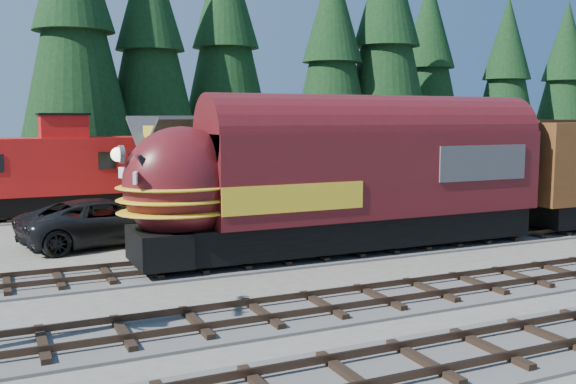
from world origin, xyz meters
name	(u,v)px	position (x,y,z in m)	size (l,w,h in m)	color
ground	(407,277)	(0.00, 0.00, 0.00)	(120.00, 120.00, 0.00)	#6B665B
track_siding	(539,232)	(10.00, 4.00, 0.06)	(68.00, 3.20, 0.33)	#4C4947
track_spur	(42,217)	(-10.00, 18.00, 0.06)	(32.00, 3.20, 0.33)	#4C4947
depot	(278,165)	(0.00, 10.50, 2.96)	(12.80, 7.00, 5.30)	gold
conifer_backdrop	(240,42)	(3.49, 24.55, 10.30)	(81.12, 22.34, 17.08)	black
locomotive	(336,185)	(-0.48, 4.00, 2.67)	(16.92, 3.36, 4.60)	black
caboose	(47,170)	(-9.69, 18.00, 2.49)	(9.60, 2.78, 4.99)	black
pickup_truck_a	(105,221)	(-8.12, 9.79, 0.95)	(3.16, 6.85, 1.90)	black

